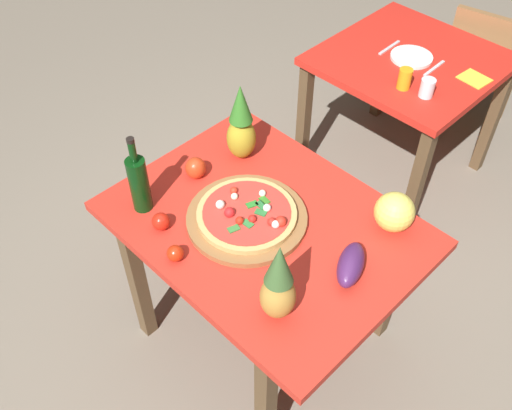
# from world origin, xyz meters

# --- Properties ---
(ground_plane) EXTENTS (10.00, 10.00, 0.00)m
(ground_plane) POSITION_xyz_m (0.00, 0.00, 0.00)
(ground_plane) COLOR gray
(display_table) EXTENTS (1.16, 0.88, 0.77)m
(display_table) POSITION_xyz_m (0.00, 0.00, 0.67)
(display_table) COLOR brown
(display_table) RESTS_ON ground_plane
(background_table) EXTENTS (0.87, 0.87, 0.77)m
(background_table) POSITION_xyz_m (-0.27, 1.37, 0.65)
(background_table) COLOR brown
(background_table) RESTS_ON ground_plane
(dining_chair) EXTENTS (0.47, 0.47, 0.85)m
(dining_chair) POSITION_xyz_m (-0.16, 2.04, 0.48)
(dining_chair) COLOR olive
(dining_chair) RESTS_ON ground_plane
(pizza_board) EXTENTS (0.47, 0.47, 0.02)m
(pizza_board) POSITION_xyz_m (-0.05, -0.05, 0.78)
(pizza_board) COLOR olive
(pizza_board) RESTS_ON display_table
(pizza) EXTENTS (0.38, 0.38, 0.06)m
(pizza) POSITION_xyz_m (-0.05, -0.05, 0.81)
(pizza) COLOR tan
(pizza) RESTS_ON pizza_board
(wine_bottle) EXTENTS (0.08, 0.08, 0.35)m
(wine_bottle) POSITION_xyz_m (-0.40, -0.28, 0.90)
(wine_bottle) COLOR black
(wine_bottle) RESTS_ON display_table
(pineapple_left) EXTENTS (0.12, 0.12, 0.36)m
(pineapple_left) POSITION_xyz_m (-0.34, 0.20, 0.93)
(pineapple_left) COLOR #AC9726
(pineapple_left) RESTS_ON display_table
(pineapple_right) EXTENTS (0.12, 0.12, 0.34)m
(pineapple_right) POSITION_xyz_m (0.31, -0.27, 0.92)
(pineapple_right) COLOR #B88739
(pineapple_right) RESTS_ON display_table
(melon) EXTENTS (0.15, 0.15, 0.15)m
(melon) POSITION_xyz_m (0.35, 0.32, 0.85)
(melon) COLOR #F1E05F
(melon) RESTS_ON display_table
(bell_pepper) EXTENTS (0.09, 0.09, 0.09)m
(bell_pepper) POSITION_xyz_m (-0.38, -0.02, 0.81)
(bell_pepper) COLOR red
(bell_pepper) RESTS_ON display_table
(eggplant) EXTENTS (0.17, 0.22, 0.09)m
(eggplant) POSITION_xyz_m (0.38, 0.04, 0.82)
(eggplant) COLOR #4A2359
(eggplant) RESTS_ON display_table
(tomato_near_board) EXTENTS (0.06, 0.06, 0.06)m
(tomato_near_board) POSITION_xyz_m (-0.10, -0.36, 0.80)
(tomato_near_board) COLOR red
(tomato_near_board) RESTS_ON display_table
(tomato_beside_pepper) EXTENTS (0.07, 0.07, 0.07)m
(tomato_beside_pepper) POSITION_xyz_m (-0.26, -0.30, 0.81)
(tomato_beside_pepper) COLOR red
(tomato_beside_pepper) RESTS_ON display_table
(drinking_glass_juice) EXTENTS (0.07, 0.07, 0.10)m
(drinking_glass_juice) POSITION_xyz_m (-0.15, 1.11, 0.82)
(drinking_glass_juice) COLOR orange
(drinking_glass_juice) RESTS_ON background_table
(drinking_glass_water) EXTENTS (0.07, 0.07, 0.09)m
(drinking_glass_water) POSITION_xyz_m (-0.03, 1.13, 0.82)
(drinking_glass_water) COLOR silver
(drinking_glass_water) RESTS_ON background_table
(dinner_plate) EXTENTS (0.22, 0.22, 0.02)m
(dinner_plate) POSITION_xyz_m (-0.27, 1.36, 0.78)
(dinner_plate) COLOR white
(dinner_plate) RESTS_ON background_table
(fork_utensil) EXTENTS (0.02, 0.18, 0.01)m
(fork_utensil) POSITION_xyz_m (-0.41, 1.36, 0.78)
(fork_utensil) COLOR silver
(fork_utensil) RESTS_ON background_table
(knife_utensil) EXTENTS (0.02, 0.18, 0.01)m
(knife_utensil) POSITION_xyz_m (-0.13, 1.36, 0.78)
(knife_utensil) COLOR silver
(knife_utensil) RESTS_ON background_table
(napkin_folded) EXTENTS (0.15, 0.13, 0.01)m
(napkin_folded) POSITION_xyz_m (0.07, 1.43, 0.77)
(napkin_folded) COLOR yellow
(napkin_folded) RESTS_ON background_table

